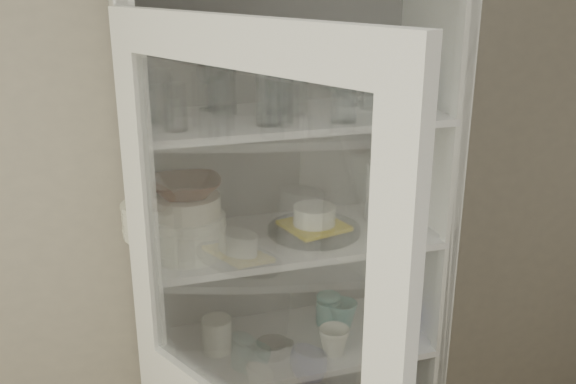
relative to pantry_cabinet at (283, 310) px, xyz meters
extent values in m
cube|color=#9E9585|center=(-0.20, 0.16, 0.36)|extent=(3.60, 0.02, 2.60)
cube|color=silver|center=(-0.48, -0.06, 0.11)|extent=(0.03, 0.45, 2.10)
cube|color=silver|center=(0.48, -0.06, 0.11)|extent=(0.03, 0.45, 2.10)
cube|color=gray|center=(0.00, 0.15, 0.11)|extent=(1.00, 0.03, 2.10)
cube|color=white|center=(0.00, -0.08, -0.09)|extent=(0.94, 0.42, 0.02)
cube|color=white|center=(0.00, -0.08, 0.31)|extent=(0.94, 0.42, 0.02)
cube|color=white|center=(0.00, -0.08, 0.71)|extent=(0.94, 0.42, 0.02)
cube|color=silver|center=(-0.30, -0.69, 1.01)|extent=(0.44, 0.82, 0.10)
cube|color=silver|center=(-0.48, -0.33, 0.56)|extent=(0.08, 0.10, 0.80)
cube|color=silver|center=(-0.12, -1.05, 0.56)|extent=(0.08, 0.10, 0.80)
cube|color=silver|center=(-0.30, -0.69, 0.56)|extent=(0.33, 0.65, 0.78)
cylinder|color=silver|center=(-0.41, -0.17, 0.78)|extent=(0.08, 0.08, 0.13)
cylinder|color=silver|center=(-0.36, -0.18, 0.79)|extent=(0.07, 0.07, 0.13)
cylinder|color=silver|center=(-0.10, -0.19, 0.79)|extent=(0.09, 0.09, 0.15)
cylinder|color=silver|center=(-0.07, -0.20, 0.80)|extent=(0.10, 0.10, 0.15)
cylinder|color=silver|center=(0.29, -0.22, 0.79)|extent=(0.09, 0.09, 0.14)
cylinder|color=silver|center=(0.12, -0.22, 0.80)|extent=(0.09, 0.09, 0.15)
cylinder|color=silver|center=(0.41, -0.17, 0.79)|extent=(0.08, 0.08, 0.14)
cylinder|color=silver|center=(-0.38, -0.06, 0.80)|extent=(0.08, 0.08, 0.15)
cylinder|color=silver|center=(-0.20, -0.04, 0.80)|extent=(0.09, 0.09, 0.15)
cylinder|color=silver|center=(-0.03, -0.04, 0.80)|extent=(0.10, 0.10, 0.15)
cylinder|color=silver|center=(0.02, -0.10, 0.79)|extent=(0.09, 0.09, 0.15)
cylinder|color=silver|center=(0.28, -0.07, 0.79)|extent=(0.08, 0.08, 0.14)
cylinder|color=white|center=(-0.34, -0.13, 0.38)|extent=(0.23, 0.23, 0.13)
cylinder|color=white|center=(-0.41, 0.05, 0.38)|extent=(0.22, 0.22, 0.11)
cylinder|color=#EEE7CD|center=(-0.34, -0.13, 0.48)|extent=(0.25, 0.25, 0.06)
imported|color=#4C2518|center=(-0.34, -0.13, 0.53)|extent=(0.23, 0.23, 0.05)
cylinder|color=silver|center=(0.09, -0.08, 0.33)|extent=(0.32, 0.32, 0.02)
cube|color=#E8B212|center=(0.09, -0.08, 0.34)|extent=(0.22, 0.22, 0.01)
cylinder|color=white|center=(0.09, -0.08, 0.38)|extent=(0.18, 0.18, 0.06)
cylinder|color=silver|center=(0.37, -0.03, 0.42)|extent=(0.15, 0.15, 0.20)
imported|color=navy|center=(0.39, -0.11, -0.03)|extent=(0.16, 0.16, 0.10)
imported|color=#197C72|center=(0.21, -0.04, -0.03)|extent=(0.11, 0.11, 0.10)
imported|color=white|center=(0.12, -0.20, -0.03)|extent=(0.12, 0.12, 0.10)
cylinder|color=#197C72|center=(0.17, -0.01, -0.03)|extent=(0.09, 0.09, 0.09)
ellipsoid|color=#197C72|center=(0.17, -0.01, 0.02)|extent=(0.09, 0.09, 0.02)
cylinder|color=silver|center=(-0.08, -0.13, -0.06)|extent=(0.11, 0.11, 0.04)
cylinder|color=white|center=(-0.25, -0.06, -0.02)|extent=(0.12, 0.12, 0.12)
camera|label=1|loc=(-0.58, -1.93, 1.14)|focal=40.00mm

